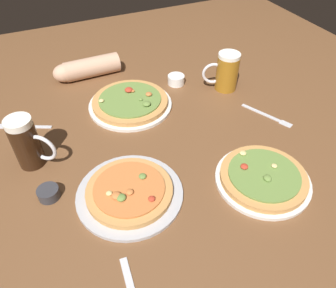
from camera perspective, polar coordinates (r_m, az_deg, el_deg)
The scene contains 11 objects.
ground_plane at distance 1.11m, azimuth 0.00°, elevation -1.34°, with size 2.40×2.40×0.03m, color brown.
pizza_plate_near at distance 0.95m, azimuth -6.78°, elevation -8.38°, with size 0.31×0.31×0.05m.
pizza_plate_far at distance 1.28m, azimuth -6.64°, elevation 7.26°, with size 0.32×0.32×0.05m.
pizza_plate_side at distance 1.02m, azimuth 16.38°, elevation -5.72°, with size 0.29×0.29×0.05m.
beer_mug_dark at distance 1.08m, azimuth -23.55°, elevation 0.18°, with size 0.12×0.11×0.17m.
beer_mug_amber at distance 1.37m, azimuth 10.21°, elevation 12.40°, with size 0.14×0.09×0.16m.
ramekin_sauce at distance 1.41m, azimuth 1.44°, elevation 11.24°, with size 0.07×0.07×0.04m, color white.
ramekin_butter at distance 1.01m, azimuth -20.27°, elevation -8.11°, with size 0.06×0.06×0.03m, color #333338.
fork_left at distance 1.29m, azimuth 17.10°, elevation 4.83°, with size 0.11×0.20×0.01m.
fork_spare at distance 1.30m, azimuth -24.55°, elevation 2.86°, with size 0.20×0.11×0.01m.
diner_arm at distance 1.49m, azimuth -14.39°, elevation 12.73°, with size 0.29×0.09×0.08m.
Camera 1 is at (-0.33, -0.73, 0.75)m, focal length 34.65 mm.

